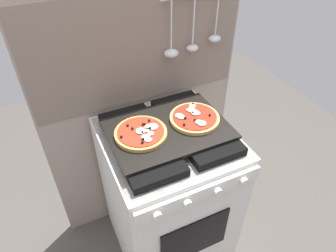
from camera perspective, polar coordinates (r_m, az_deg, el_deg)
name	(u,v)px	position (r m, az deg, el deg)	size (l,w,h in m)	color
ground_plane	(168,237)	(2.09, 0.00, -20.03)	(4.00, 4.00, 0.00)	#4C4742
kitchen_backsplash	(143,111)	(1.70, -4.70, 2.90)	(1.10, 0.09, 1.55)	gray
stove	(168,193)	(1.71, 0.02, -12.41)	(0.60, 0.64, 0.90)	white
baking_tray	(168,129)	(1.38, 0.00, -0.58)	(0.54, 0.38, 0.02)	black
pizza_left	(141,133)	(1.34, -5.03, -1.26)	(0.23, 0.23, 0.03)	#C18947
pizza_right	(194,117)	(1.42, 4.90, 1.64)	(0.23, 0.23, 0.03)	tan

